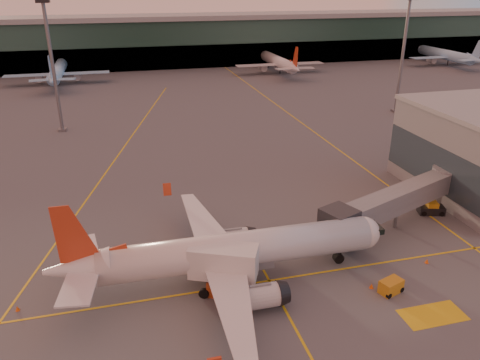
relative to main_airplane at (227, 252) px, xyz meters
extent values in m
plane|color=#4C4F54|center=(-0.87, -6.16, -3.37)|extent=(600.00, 600.00, 0.00)
cube|color=yellow|center=(-0.87, -1.16, -3.37)|extent=(80.00, 0.25, 0.01)
cube|color=yellow|center=(-10.87, 38.84, -3.37)|extent=(31.30, 115.98, 0.01)
cube|color=yellow|center=(29.13, 63.84, -3.37)|extent=(0.25, 160.00, 0.01)
cube|color=yellow|center=(17.13, -10.16, -3.37)|extent=(6.00, 3.00, 0.01)
cube|color=#19382D|center=(-0.87, 135.84, 4.63)|extent=(400.00, 18.00, 16.00)
cube|color=gray|center=(-0.87, 135.84, 13.43)|extent=(400.00, 20.00, 1.60)
cube|color=black|center=(-0.87, 127.34, 0.63)|extent=(400.00, 1.00, 8.00)
cube|color=#2D3D47|center=(32.18, 11.84, 1.63)|extent=(0.30, 21.60, 6.00)
cylinder|color=slate|center=(-20.87, 59.84, 9.13)|extent=(0.70, 0.70, 25.00)
cube|color=black|center=(-20.87, 59.84, 21.83)|extent=(2.40, 2.40, 0.80)
cube|color=slate|center=(-20.87, 59.84, -3.12)|extent=(1.60, 1.60, 0.50)
cylinder|color=slate|center=(54.13, 55.84, 9.13)|extent=(0.70, 0.70, 25.00)
cube|color=slate|center=(54.13, 55.84, -3.12)|extent=(1.60, 1.60, 0.50)
cylinder|color=silver|center=(1.18, -0.01, 0.19)|extent=(27.76, 3.85, 3.56)
sphere|color=silver|center=(15.05, -0.16, 0.19)|extent=(3.49, 3.49, 3.49)
cube|color=black|center=(16.06, -0.17, 0.63)|extent=(1.63, 2.33, 0.62)
cone|color=silver|center=(-14.37, 0.15, 0.46)|extent=(6.12, 3.44, 3.38)
cube|color=silver|center=(-14.07, -2.90, 0.54)|extent=(3.70, 6.11, 0.18)
cylinder|color=silver|center=(1.80, -5.43, -1.77)|extent=(3.74, 2.35, 2.31)
cylinder|color=black|center=(-0.87, -2.30, -2.57)|extent=(1.61, 1.26, 1.60)
cylinder|color=black|center=(-0.87, -2.30, -2.08)|extent=(0.32, 0.32, 0.98)
cube|color=silver|center=(-14.00, 3.19, 0.54)|extent=(3.59, 6.07, 0.18)
cylinder|color=silver|center=(1.91, 5.39, -1.77)|extent=(3.74, 2.35, 2.31)
cylinder|color=black|center=(-0.82, 2.32, -2.57)|extent=(1.61, 1.26, 1.60)
cylinder|color=black|center=(-0.82, 2.32, -2.08)|extent=(0.32, 0.32, 0.98)
cube|color=slate|center=(0.17, 0.00, -0.97)|extent=(8.82, 2.94, 1.42)
cylinder|color=black|center=(12.34, -0.13, -2.57)|extent=(1.13, 0.72, 1.12)
cube|color=slate|center=(22.95, 5.75, 0.49)|extent=(21.34, 10.61, 2.70)
cube|color=#2D3035|center=(13.27, 2.25, 0.49)|extent=(4.42, 4.42, 3.00)
cube|color=#2D3035|center=(14.77, 3.15, -2.17)|extent=(1.60, 2.40, 2.40)
cylinder|color=black|center=(14.77, 2.05, -2.97)|extent=(0.80, 0.40, 0.80)
cylinder|color=black|center=(14.77, 4.25, -2.97)|extent=(0.80, 0.40, 0.80)
cylinder|color=slate|center=(22.95, 5.75, -2.09)|extent=(0.50, 0.50, 2.56)
cylinder|color=slate|center=(33.13, 9.84, 0.49)|extent=(4.40, 4.40, 3.00)
cylinder|color=slate|center=(33.13, 9.84, -2.09)|extent=(2.40, 2.40, 2.56)
cube|color=#A03B16|center=(-0.48, -1.82, -2.52)|extent=(4.43, 3.98, 1.70)
cube|color=silver|center=(-0.79, -1.68, 0.14)|extent=(7.16, 5.31, 3.17)
cylinder|color=black|center=(-2.90, -2.21, -2.86)|extent=(1.09, 0.79, 1.02)
cylinder|color=black|center=(0.81, -3.90, -2.86)|extent=(1.09, 0.79, 1.02)
cube|color=orange|center=(15.19, -6.05, -2.68)|extent=(2.62, 2.05, 1.38)
cylinder|color=black|center=(14.50, -6.89, -3.08)|extent=(0.64, 0.46, 0.57)
cylinder|color=black|center=(16.24, -6.30, -3.08)|extent=(0.64, 0.46, 0.57)
cube|color=black|center=(29.68, 7.86, -2.84)|extent=(3.63, 2.61, 1.06)
cube|color=orange|center=(29.68, 7.86, -2.12)|extent=(1.74, 1.87, 0.87)
cylinder|color=black|center=(28.35, 7.46, -3.03)|extent=(0.73, 0.47, 0.67)
cylinder|color=black|center=(30.55, 6.78, -3.03)|extent=(0.73, 0.47, 0.67)
cone|color=#F25C0C|center=(21.90, -2.42, -3.11)|extent=(0.41, 0.41, 0.52)
cube|color=#F25C0C|center=(21.90, -2.42, -3.36)|extent=(0.35, 0.35, 0.03)
cone|color=#F25C0C|center=(-20.23, 0.36, -3.12)|extent=(0.39, 0.39, 0.50)
cube|color=#F25C0C|center=(-20.23, 0.36, -3.36)|extent=(0.34, 0.34, 0.03)
cone|color=#F25C0C|center=(0.31, 17.55, -3.08)|extent=(0.46, 0.46, 0.59)
cube|color=#F25C0C|center=(0.31, 17.55, -3.36)|extent=(0.40, 0.40, 0.03)
cone|color=#F25C0C|center=(13.71, -4.97, -3.12)|extent=(0.40, 0.40, 0.51)
cube|color=#F25C0C|center=(13.71, -4.97, -3.36)|extent=(0.35, 0.35, 0.03)
camera|label=1|loc=(-9.09, -39.39, 25.16)|focal=35.00mm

